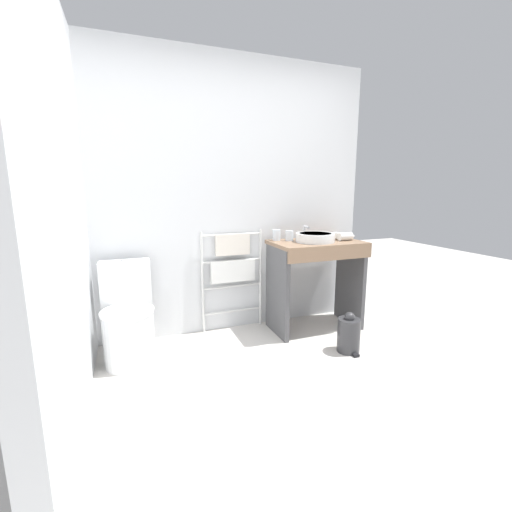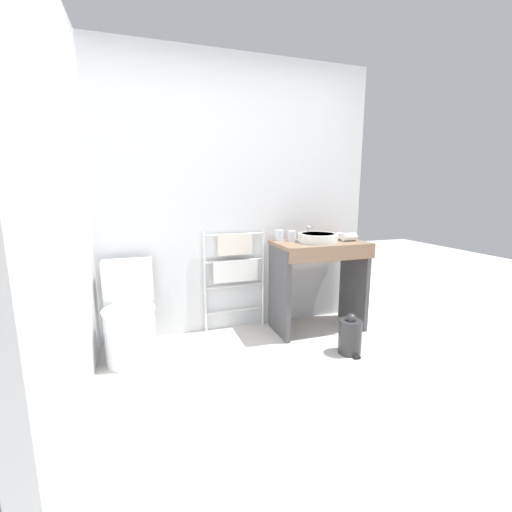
% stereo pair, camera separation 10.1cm
% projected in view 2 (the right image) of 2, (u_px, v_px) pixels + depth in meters
% --- Properties ---
extents(ground_plane, '(12.00, 12.00, 0.00)m').
position_uv_depth(ground_plane, '(306.00, 424.00, 2.00)').
color(ground_plane, silver).
extents(wall_back, '(2.72, 0.12, 2.54)m').
position_uv_depth(wall_back, '(233.00, 198.00, 3.25)').
color(wall_back, silver).
rests_on(wall_back, ground_plane).
extents(wall_side, '(0.12, 2.28, 2.54)m').
position_uv_depth(wall_side, '(60.00, 203.00, 2.07)').
color(wall_side, silver).
rests_on(wall_side, ground_plane).
extents(toilet, '(0.40, 0.54, 0.79)m').
position_uv_depth(toilet, '(130.00, 320.00, 2.74)').
color(toilet, white).
rests_on(toilet, ground_plane).
extents(towel_radiator, '(0.61, 0.06, 0.97)m').
position_uv_depth(towel_radiator, '(235.00, 264.00, 3.26)').
color(towel_radiator, silver).
rests_on(towel_radiator, ground_plane).
extents(vanity_counter, '(0.85, 0.54, 0.87)m').
position_uv_depth(vanity_counter, '(319.00, 272.00, 3.26)').
color(vanity_counter, '#84664C').
rests_on(vanity_counter, ground_plane).
extents(sink_basin, '(0.36, 0.36, 0.08)m').
position_uv_depth(sink_basin, '(318.00, 238.00, 3.17)').
color(sink_basin, white).
rests_on(sink_basin, vanity_counter).
extents(faucet, '(0.02, 0.10, 0.13)m').
position_uv_depth(faucet, '(308.00, 231.00, 3.35)').
color(faucet, silver).
rests_on(faucet, vanity_counter).
extents(cup_near_wall, '(0.08, 0.08, 0.10)m').
position_uv_depth(cup_near_wall, '(279.00, 235.00, 3.27)').
color(cup_near_wall, silver).
rests_on(cup_near_wall, vanity_counter).
extents(cup_near_edge, '(0.08, 0.08, 0.10)m').
position_uv_depth(cup_near_edge, '(292.00, 236.00, 3.25)').
color(cup_near_edge, silver).
rests_on(cup_near_edge, vanity_counter).
extents(hair_dryer, '(0.18, 0.18, 0.08)m').
position_uv_depth(hair_dryer, '(348.00, 237.00, 3.27)').
color(hair_dryer, white).
rests_on(hair_dryer, vanity_counter).
extents(trash_bin, '(0.19, 0.22, 0.35)m').
position_uv_depth(trash_bin, '(350.00, 336.00, 2.85)').
color(trash_bin, '#333335').
rests_on(trash_bin, ground_plane).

